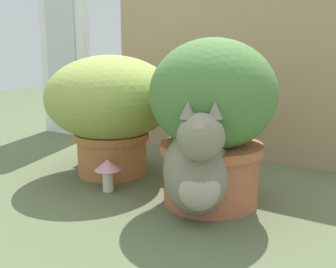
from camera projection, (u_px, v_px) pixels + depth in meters
The scene contains 7 objects.
ground_plane at pixel (133, 197), 1.15m from camera, with size 6.00×6.00×0.00m, color #535E3F.
cardboard_backdrop at pixel (234, 65), 1.52m from camera, with size 1.08×0.03×0.71m, color tan.
window_panel_white at pixel (64, 39), 1.92m from camera, with size 0.30×0.05×0.92m.
grass_planter at pixel (111, 106), 1.32m from camera, with size 0.43×0.43×0.40m.
leafy_planter at pixel (212, 116), 1.06m from camera, with size 0.34×0.34×0.45m.
cat at pixel (197, 169), 1.01m from camera, with size 0.28×0.38×0.32m.
mushroom_ornament_pink at pixel (109, 168), 1.19m from camera, with size 0.08×0.08×0.10m.
Camera 1 is at (0.67, -0.86, 0.42)m, focal length 42.55 mm.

